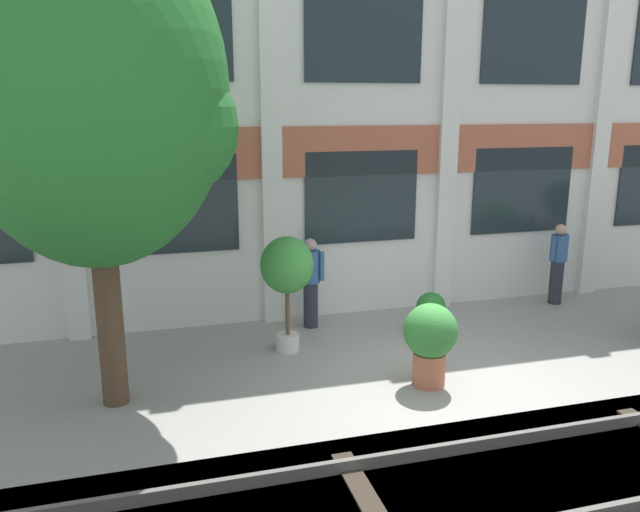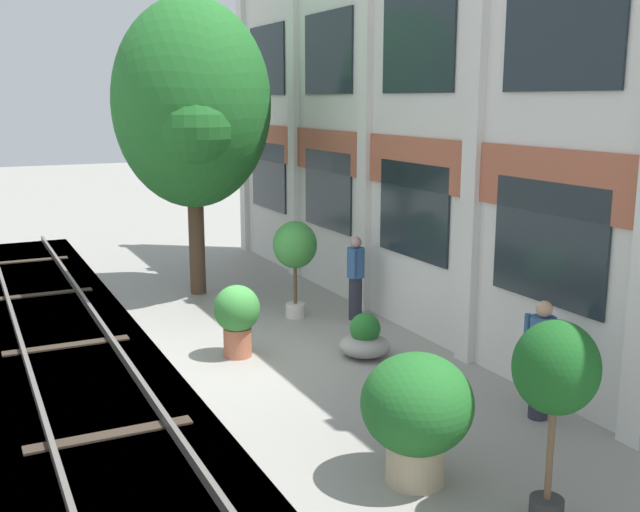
# 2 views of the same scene
# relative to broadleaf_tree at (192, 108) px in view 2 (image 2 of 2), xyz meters

# --- Properties ---
(ground_plane) EXTENTS (80.00, 80.00, 0.00)m
(ground_plane) POSITION_rel_broadleaf_tree_xyz_m (4.43, -0.48, -4.01)
(ground_plane) COLOR gray
(apartment_facade) EXTENTS (17.38, 0.64, 7.37)m
(apartment_facade) POSITION_rel_broadleaf_tree_xyz_m (4.43, 2.93, -0.33)
(apartment_facade) COLOR silver
(apartment_facade) RESTS_ON ground
(rail_tracks) EXTENTS (25.02, 2.80, 0.43)m
(rail_tracks) POSITION_rel_broadleaf_tree_xyz_m (4.43, -3.13, -4.14)
(rail_tracks) COLOR #423F3A
(rail_tracks) RESTS_ON ground
(broadleaf_tree) EXTENTS (3.49, 3.33, 6.30)m
(broadleaf_tree) POSITION_rel_broadleaf_tree_xyz_m (0.00, 0.00, 0.00)
(broadleaf_tree) COLOR #4C3826
(broadleaf_tree) RESTS_ON ground
(potted_plant_wide_bowl) EXTENTS (0.86, 0.86, 0.74)m
(potted_plant_wide_bowl) POSITION_rel_broadleaf_tree_xyz_m (5.24, 1.26, -3.72)
(potted_plant_wide_bowl) COLOR gray
(potted_plant_wide_bowl) RESTS_ON ground
(potted_plant_ribbed_drum) EXTENTS (1.25, 1.25, 1.49)m
(potted_plant_ribbed_drum) POSITION_rel_broadleaf_tree_xyz_m (9.13, -0.28, -3.15)
(potted_plant_ribbed_drum) COLOR tan
(potted_plant_ribbed_drum) RESTS_ON ground
(potted_plant_fluted_column) EXTENTS (0.76, 0.76, 1.21)m
(potted_plant_fluted_column) POSITION_rel_broadleaf_tree_xyz_m (4.31, -0.64, -3.29)
(potted_plant_fluted_column) COLOR #B76647
(potted_plant_fluted_column) RESTS_ON ground
(potted_plant_tall_urn) EXTENTS (0.85, 0.85, 1.91)m
(potted_plant_tall_urn) POSITION_rel_broadleaf_tree_xyz_m (2.65, 1.16, -2.64)
(potted_plant_tall_urn) COLOR beige
(potted_plant_tall_urn) RESTS_ON ground
(potted_plant_terracotta_small) EXTENTS (0.85, 0.85, 2.12)m
(potted_plant_terracotta_small) POSITION_rel_broadleaf_tree_xyz_m (10.41, 0.46, -2.43)
(potted_plant_terracotta_small) COLOR #333333
(potted_plant_terracotta_small) RESTS_ON ground
(resident_by_doorway) EXTENTS (0.50, 0.34, 1.63)m
(resident_by_doorway) POSITION_rel_broadleaf_tree_xyz_m (8.42, 2.14, -3.13)
(resident_by_doorway) COLOR #282833
(resident_by_doorway) RESTS_ON ground
(resident_watching_tracks) EXTENTS (0.43, 0.37, 1.64)m
(resident_watching_tracks) POSITION_rel_broadleaf_tree_xyz_m (3.30, 2.15, -3.13)
(resident_watching_tracks) COLOR #282833
(resident_watching_tracks) RESTS_ON ground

